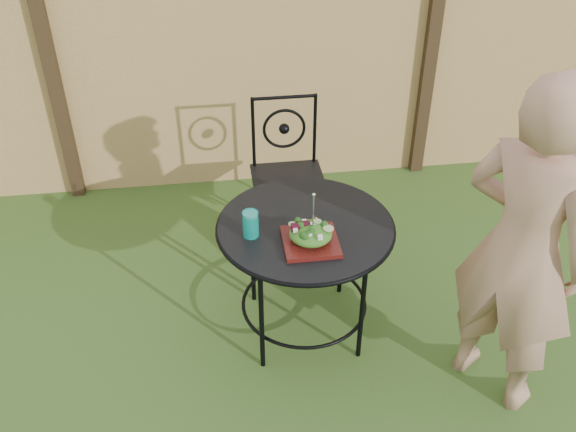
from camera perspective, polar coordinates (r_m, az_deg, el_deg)
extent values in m
plane|color=#284B18|center=(3.37, 0.15, -16.65)|extent=(60.00, 60.00, 0.00)
cube|color=#E7B672|center=(4.60, -3.66, 13.03)|extent=(8.00, 0.05, 1.80)
cube|color=black|center=(4.64, -20.19, 11.78)|extent=(0.09, 0.09, 1.90)
cube|color=black|center=(4.80, 12.50, 13.88)|extent=(0.09, 0.09, 1.90)
cylinder|color=black|center=(3.28, 1.56, -0.89)|extent=(0.90, 0.90, 0.02)
torus|color=black|center=(3.28, 1.56, -0.97)|extent=(0.92, 0.92, 0.02)
torus|color=black|center=(3.63, 1.43, -7.69)|extent=(0.70, 0.70, 0.02)
cylinder|color=black|center=(3.75, 4.81, -2.64)|extent=(0.03, 0.03, 0.71)
cylinder|color=black|center=(3.68, -3.19, -3.33)|extent=(0.03, 0.03, 0.71)
cylinder|color=black|center=(3.30, -2.37, -9.02)|extent=(0.03, 0.03, 0.71)
cylinder|color=black|center=(3.36, 6.62, -8.13)|extent=(0.03, 0.03, 0.71)
cube|color=black|center=(4.12, 0.05, 3.08)|extent=(0.46, 0.46, 0.03)
cylinder|color=black|center=(4.06, -0.35, 10.50)|extent=(0.42, 0.02, 0.02)
torus|color=black|center=(4.16, -0.34, 7.76)|extent=(0.28, 0.02, 0.28)
cylinder|color=black|center=(4.07, -2.36, -1.38)|extent=(0.02, 0.02, 0.44)
cylinder|color=black|center=(4.11, 3.19, -0.93)|extent=(0.02, 0.02, 0.44)
cylinder|color=black|center=(4.39, -2.89, 1.74)|extent=(0.02, 0.02, 0.44)
cylinder|color=black|center=(4.43, 2.26, 2.13)|extent=(0.02, 0.02, 0.44)
cylinder|color=black|center=(4.15, -3.10, 7.33)|extent=(0.02, 0.02, 0.50)
cylinder|color=black|center=(4.20, 2.39, 7.68)|extent=(0.02, 0.02, 0.50)
imported|color=tan|center=(3.06, 20.04, -2.95)|extent=(0.70, 0.75, 1.73)
cube|color=#3C080F|center=(3.14, 2.01, -2.31)|extent=(0.27, 0.27, 0.02)
ellipsoid|color=#235614|center=(3.11, 2.03, -1.55)|extent=(0.21, 0.21, 0.08)
cylinder|color=silver|center=(3.03, 2.27, 0.41)|extent=(0.01, 0.01, 0.18)
cylinder|color=#0C9385|center=(3.16, -3.34, -0.72)|extent=(0.08, 0.08, 0.14)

